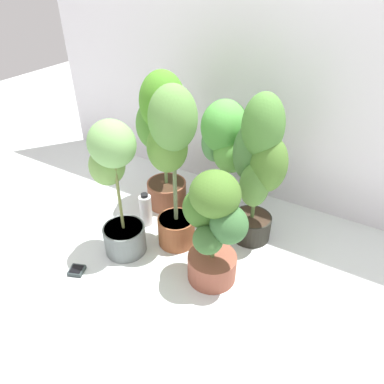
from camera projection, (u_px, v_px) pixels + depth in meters
ground_plane at (175, 251)px, 2.16m from camera, size 8.00×8.00×0.00m
mylar_back_wall at (245, 50)px, 2.21m from camera, size 3.20×0.01×2.00m
potted_plant_back_center at (224, 152)px, 2.22m from camera, size 0.41×0.33×0.80m
potted_plant_back_left at (161, 130)px, 2.27m from camera, size 0.42×0.37×0.95m
potted_plant_front_right at (213, 225)px, 1.78m from camera, size 0.41×0.35×0.67m
potted_plant_center at (172, 155)px, 1.90m from camera, size 0.38×0.35×0.99m
potted_plant_front_left at (115, 183)px, 1.92m from camera, size 0.34×0.27×0.84m
potted_plant_back_right at (258, 164)px, 1.97m from camera, size 0.38×0.35×0.94m
hygrometer_box at (77, 270)px, 2.01m from camera, size 0.10×0.10×0.03m
nutrient_bottle at (146, 210)px, 2.32m from camera, size 0.08×0.08×0.24m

